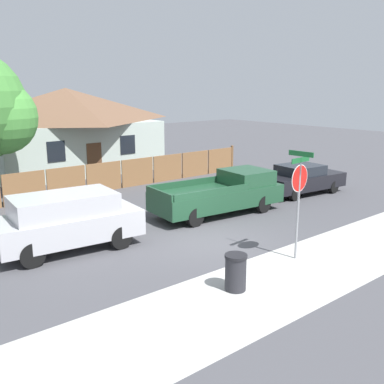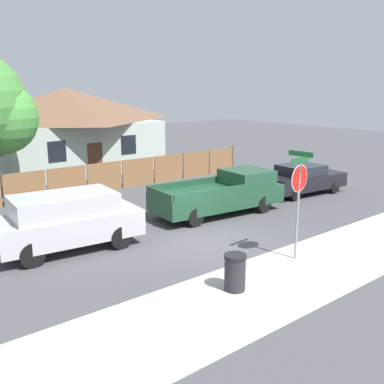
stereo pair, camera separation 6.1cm
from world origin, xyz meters
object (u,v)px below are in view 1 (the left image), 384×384
parked_sedan (302,179)px  stop_sign (299,187)px  red_suv (67,220)px  trash_bin (236,272)px  orange_pickup (222,193)px  house (68,128)px

parked_sedan → stop_sign: stop_sign is taller
red_suv → stop_sign: 7.26m
stop_sign → trash_bin: size_ratio=3.42×
red_suv → parked_sedan: bearing=5.9°
parked_sedan → trash_bin: 11.41m
orange_pickup → trash_bin: orange_pickup is taller
house → stop_sign: 18.24m
house → red_suv: (-6.08, -13.09, -1.60)m
house → red_suv: house is taller
trash_bin → parked_sedan: bearing=28.7°
orange_pickup → trash_bin: bearing=-124.7°
parked_sedan → orange_pickup: bearing=-173.8°
red_suv → parked_sedan: red_suv is taller
red_suv → parked_sedan: size_ratio=1.05×
trash_bin → orange_pickup: bearing=49.4°
house → parked_sedan: bearing=-65.5°
parked_sedan → stop_sign: bearing=-138.1°
red_suv → trash_bin: bearing=-63.6°
house → orange_pickup: bearing=-87.2°
red_suv → trash_bin: 5.88m
parked_sedan → trash_bin: (-10.00, -5.48, -0.25)m
red_suv → trash_bin: (2.05, -5.48, -0.51)m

